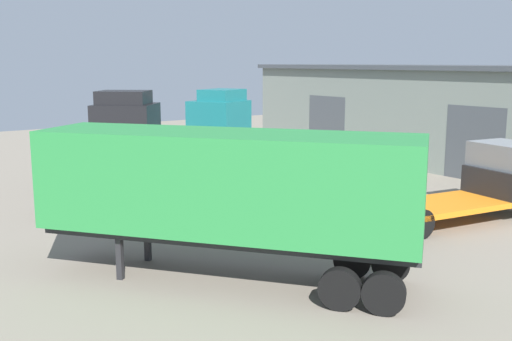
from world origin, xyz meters
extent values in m
plane|color=gray|center=(0.00, 0.00, 0.00)|extent=(60.00, 60.00, 0.00)
cube|color=gray|center=(0.00, 17.45, 2.62)|extent=(23.65, 6.90, 5.24)
cube|color=#474C51|center=(0.00, 17.45, 5.37)|extent=(24.15, 7.40, 0.25)
cube|color=#4C5156|center=(-5.20, 14.03, 1.80)|extent=(3.20, 0.08, 3.60)
cube|color=#4C5156|center=(5.20, 14.03, 1.80)|extent=(3.20, 0.08, 3.60)
cube|color=#197075|center=(-3.76, 5.27, 2.10)|extent=(3.24, 3.29, 3.24)
cube|color=#197075|center=(-3.58, 5.35, 4.01)|extent=(2.42, 2.62, 0.60)
cube|color=black|center=(-4.82, 4.77, 2.75)|extent=(0.97, 1.93, 1.17)
cube|color=#232326|center=(-1.02, 6.56, 0.60)|extent=(4.16, 3.37, 0.24)
cylinder|color=#B2B2B7|center=(-1.13, 5.40, 0.43)|extent=(1.23, 0.98, 0.56)
cylinder|color=black|center=(-3.83, 4.02, 0.48)|extent=(1.00, 0.68, 0.96)
cylinder|color=black|center=(-4.77, 6.00, 0.48)|extent=(1.00, 0.68, 0.96)
cylinder|color=black|center=(-0.16, 5.75, 0.48)|extent=(1.00, 0.68, 0.96)
cylinder|color=black|center=(-1.10, 7.74, 0.48)|extent=(1.00, 0.68, 0.96)
cylinder|color=black|center=(0.65, 6.14, 0.48)|extent=(1.00, 0.68, 0.96)
cylinder|color=black|center=(-0.29, 8.12, 0.48)|extent=(1.00, 0.68, 0.96)
cube|color=#28843D|center=(9.41, -2.84, 2.63)|extent=(9.35, 7.99, 2.57)
cube|color=#232326|center=(9.41, -2.84, 1.23)|extent=(8.89, 7.40, 0.24)
cube|color=#232326|center=(7.73, -5.14, 0.56)|extent=(0.22, 0.22, 1.11)
cube|color=#232326|center=(6.76, -3.87, 0.56)|extent=(0.22, 0.22, 1.11)
cylinder|color=black|center=(12.56, -1.80, 0.50)|extent=(0.98, 0.85, 1.00)
cylinder|color=black|center=(11.22, -0.06, 0.50)|extent=(0.98, 0.85, 1.00)
cylinder|color=black|center=(13.36, -1.20, 0.50)|extent=(0.98, 0.85, 1.00)
cylinder|color=black|center=(12.02, 0.55, 0.50)|extent=(0.98, 0.85, 1.00)
cube|color=black|center=(-2.35, -0.41, 2.20)|extent=(3.45, 3.46, 3.34)
cube|color=black|center=(-2.20, -0.54, 4.15)|extent=(2.64, 2.69, 0.60)
cube|color=black|center=(-3.24, 0.35, 2.87)|extent=(1.43, 1.65, 1.20)
cube|color=#232326|center=(0.02, -2.44, 0.65)|extent=(4.22, 4.02, 0.24)
cylinder|color=#B2B2B7|center=(-1.09, -2.81, 0.48)|extent=(1.20, 1.14, 0.56)
cylinder|color=black|center=(-3.52, -0.86, 0.53)|extent=(1.00, 0.92, 1.06)
cylinder|color=black|center=(-2.09, 0.81, 0.53)|extent=(1.00, 0.92, 1.06)
cylinder|color=black|center=(-0.30, -3.62, 0.53)|extent=(1.00, 0.92, 1.06)
cylinder|color=black|center=(1.13, -1.94, 0.53)|extent=(1.00, 0.92, 1.06)
cylinder|color=black|center=(0.38, -4.20, 0.53)|extent=(1.00, 0.92, 1.06)
cylinder|color=black|center=(1.81, -2.53, 0.53)|extent=(1.00, 0.92, 1.06)
cube|color=gray|center=(9.70, 9.51, 1.60)|extent=(2.66, 2.24, 2.20)
cube|color=orange|center=(9.13, 5.70, 0.68)|extent=(3.24, 6.10, 0.20)
cube|color=#232326|center=(9.55, 8.49, 1.23)|extent=(2.39, 0.48, 1.10)
cylinder|color=black|center=(8.73, 10.11, 0.50)|extent=(0.45, 1.03, 1.00)
cylinder|color=black|center=(7.90, 4.57, 0.50)|extent=(0.45, 1.03, 1.00)
cylinder|color=black|center=(9.97, 4.25, 0.50)|extent=(0.45, 1.03, 1.00)
cylinder|color=black|center=(7.75, 3.58, 0.50)|extent=(0.45, 1.03, 1.00)
cylinder|color=black|center=(9.82, 3.27, 0.50)|extent=(0.45, 1.03, 1.00)
cone|color=#423D38|center=(-9.61, 6.05, 0.79)|extent=(3.96, 3.96, 1.57)
cylinder|color=#33519E|center=(-5.98, 1.80, 0.44)|extent=(0.58, 0.58, 0.88)
camera|label=1|loc=(22.06, -11.06, 5.68)|focal=42.00mm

